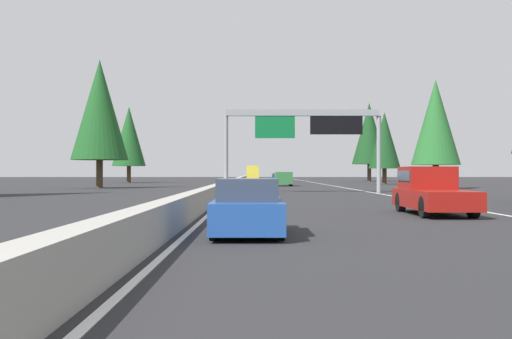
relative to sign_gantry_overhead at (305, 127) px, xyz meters
The scene contains 15 objects.
ground_plane 14.53m from the sign_gantry_overhead, 26.51° to the left, with size 320.00×320.00×0.00m, color #262628.
median_barrier 33.08m from the sign_gantry_overhead, 11.16° to the left, with size 180.00×0.56×0.90m, color #9E9B93.
shoulder_stripe_right 23.38m from the sign_gantry_overhead, 13.94° to the right, with size 160.00×0.16×0.01m, color silver.
shoulder_stripe_median 23.45m from the sign_gantry_overhead, 14.67° to the left, with size 160.00×0.16×0.01m, color silver.
sign_gantry_overhead is the anchor object (origin of this frame).
sedan_near_right 34.28m from the sign_gantry_overhead, behind, with size 4.40×1.80×1.47m.
pickup_mid_right 26.15m from the sign_gantry_overhead, behind, with size 5.60×2.00×1.86m.
minivan_far_right 25.22m from the sign_gantry_overhead, ahead, with size 5.00×1.95×1.69m.
box_truck_far_left 76.53m from the sign_gantry_overhead, ahead, with size 8.50×2.40×2.95m.
sedan_far_center 52.20m from the sign_gantry_overhead, ahead, with size 4.40×1.80×1.47m.
conifer_right_mid 17.76m from the sign_gantry_overhead, 51.11° to the right, with size 4.76×4.76×10.82m.
conifer_right_far 38.21m from the sign_gantry_overhead, 21.27° to the right, with size 4.38×4.38×9.95m.
conifer_right_distant 65.64m from the sign_gantry_overhead, 14.91° to the right, with size 6.32×6.32×14.36m.
conifer_left_mid 24.75m from the sign_gantry_overhead, 54.68° to the left, with size 5.86×5.86×13.33m.
conifer_left_far 54.19m from the sign_gantry_overhead, 26.32° to the left, with size 5.32×5.32×12.08m.
Camera 1 is at (-2.02, -2.04, 1.63)m, focal length 43.62 mm.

